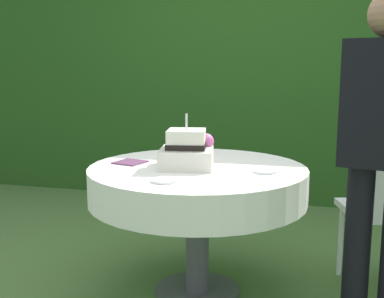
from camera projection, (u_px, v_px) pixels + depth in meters
ground_plane at (197, 292)px, 2.64m from camera, size 20.00×20.00×0.00m
foliage_hedge at (252, 53)px, 4.59m from camera, size 6.98×0.69×2.90m
cake_table at (197, 185)px, 2.53m from camera, size 1.20×1.20×0.75m
wedding_cake at (188, 151)px, 2.48m from camera, size 0.33×0.33×0.30m
serving_plate_near at (265, 171)px, 2.37m from camera, size 0.13×0.13×0.01m
serving_plate_far at (166, 180)px, 2.17m from camera, size 0.14×0.14×0.01m
napkin_stack at (130, 162)px, 2.61m from camera, size 0.19×0.19×0.01m
standing_person at (383, 149)px, 1.99m from camera, size 0.39×0.27×1.60m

